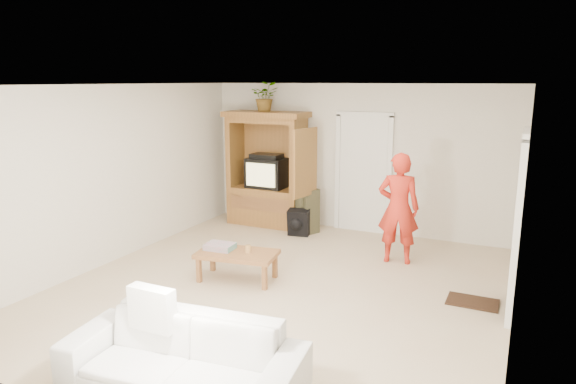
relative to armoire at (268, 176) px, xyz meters
The scene contains 19 objects.
floor 3.22m from the armoire, 59.36° to the right, with size 6.00×6.00×0.00m, color tan.
ceiling 3.53m from the armoire, 59.36° to the right, with size 6.00×6.00×0.00m, color white.
wall_back 1.66m from the armoire, 12.11° to the left, with size 5.50×5.50×0.00m, color silver.
wall_front 5.89m from the armoire, 74.44° to the right, with size 5.50×5.50×0.00m, color silver.
wall_left 2.94m from the armoire, 113.79° to the right, with size 6.00×6.00×0.00m, color silver.
wall_right 5.09m from the armoire, 31.60° to the right, with size 6.00×6.00×0.00m, color silver.
armoire is the anchor object (origin of this frame).
door_back 1.76m from the armoire, 10.13° to the left, with size 0.85×0.05×2.04m, color white.
doorway_right 4.77m from the armoire, 25.61° to the right, with size 0.05×0.90×2.04m, color black.
framed_picture 4.43m from the armoire, 10.03° to the right, with size 0.03×0.60×0.48m, color black.
doormat 4.48m from the armoire, 28.01° to the right, with size 0.60×0.40×0.02m, color #382316.
plant 1.46m from the armoire, 126.74° to the right, with size 0.48×0.41×0.53m, color #4C7238.
man 2.87m from the armoire, 20.89° to the right, with size 0.60×0.39×1.65m, color red.
sofa 5.36m from the armoire, 70.52° to the right, with size 2.11×0.83×0.62m, color silver.
coffee_table 2.86m from the armoire, 71.16° to the right, with size 1.14×0.74×0.40m.
towel 2.77m from the armoire, 76.54° to the right, with size 0.38×0.28×0.08m, color #FD547F.
candle 2.84m from the armoire, 68.04° to the right, with size 0.08×0.08×0.10m, color tan.
backpack_black 1.16m from the armoire, 28.34° to the right, with size 0.37×0.22×0.45m, color black, non-canonical shape.
backpack_olive 1.00m from the armoire, 12.04° to the right, with size 0.42×0.31×0.79m, color #47442B, non-canonical shape.
Camera 1 is at (2.75, -5.62, 2.66)m, focal length 32.00 mm.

